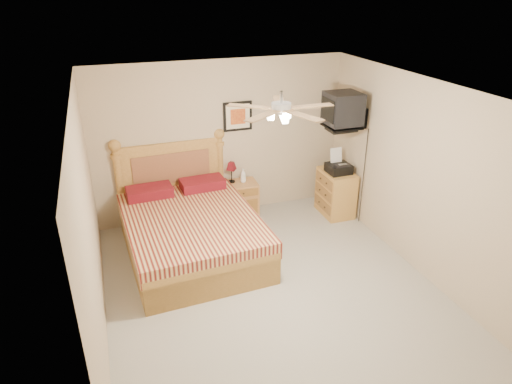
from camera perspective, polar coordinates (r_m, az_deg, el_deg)
floor at (r=5.90m, az=1.88°, el=-11.92°), size 4.50×4.50×0.00m
ceiling at (r=4.83m, az=2.30°, el=12.53°), size 4.00×4.50×0.04m
wall_back at (r=7.24m, az=-4.36°, el=6.45°), size 4.00×0.04×2.50m
wall_front at (r=3.58m, az=15.60°, el=-15.93°), size 4.00×0.04×2.50m
wall_left at (r=4.96m, az=-20.10°, el=-4.17°), size 0.04×4.50×2.50m
wall_right at (r=6.20m, az=19.61°, el=1.77°), size 0.04×4.50×2.50m
bed at (r=6.26m, az=-8.27°, el=-1.99°), size 1.82×2.33×1.45m
nightstand at (r=7.43m, az=-2.00°, el=-0.93°), size 0.56×0.43×0.59m
table_lamp at (r=7.28m, az=-3.08°, el=2.50°), size 0.20×0.20×0.34m
lotion_bottle at (r=7.29m, az=-1.62°, el=2.08°), size 0.09×0.10×0.23m
framed_picture at (r=7.18m, az=-2.31°, el=9.44°), size 0.46×0.04×0.46m
dresser at (r=7.59m, az=9.93°, el=-0.08°), size 0.45×0.64×0.75m
fax_machine at (r=7.33m, az=10.36°, el=3.77°), size 0.36×0.38×0.38m
magazine_lower at (r=7.59m, az=9.13°, el=3.18°), size 0.23×0.27×0.02m
magazine_upper at (r=7.59m, az=9.06°, el=3.37°), size 0.29×0.35×0.02m
wall_tv at (r=6.92m, az=11.89°, el=9.97°), size 0.56×0.46×0.58m
ceiling_fan at (r=4.69m, az=3.17°, el=10.35°), size 1.14×1.14×0.28m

